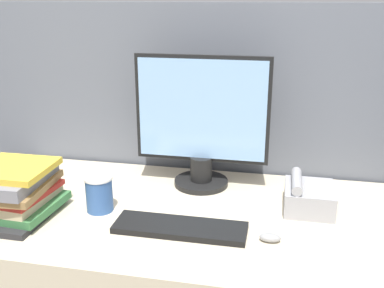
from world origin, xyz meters
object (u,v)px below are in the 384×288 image
(monitor, at_px, (202,127))
(keyboard, at_px, (180,228))
(desk_telephone, at_px, (308,197))
(book_stack, at_px, (17,191))
(coffee_cup, at_px, (99,194))
(mouse, at_px, (270,238))

(monitor, height_order, keyboard, monitor)
(keyboard, height_order, desk_telephone, desk_telephone)
(monitor, xyz_separation_m, book_stack, (-0.56, -0.38, -0.15))
(monitor, height_order, coffee_cup, monitor)
(mouse, bearing_deg, monitor, 126.49)
(monitor, relative_size, mouse, 7.81)
(monitor, xyz_separation_m, coffee_cup, (-0.30, -0.29, -0.17))
(keyboard, height_order, coffee_cup, coffee_cup)
(desk_telephone, bearing_deg, keyboard, -149.70)
(coffee_cup, relative_size, book_stack, 0.42)
(keyboard, height_order, mouse, mouse)
(desk_telephone, bearing_deg, coffee_cup, -167.82)
(keyboard, relative_size, mouse, 6.48)
(keyboard, relative_size, coffee_cup, 3.38)
(mouse, distance_m, coffee_cup, 0.60)
(monitor, bearing_deg, book_stack, -145.56)
(monitor, relative_size, coffee_cup, 4.07)
(monitor, bearing_deg, keyboard, -89.89)
(coffee_cup, bearing_deg, mouse, -8.93)
(keyboard, distance_m, mouse, 0.28)
(book_stack, bearing_deg, coffee_cup, 19.81)
(book_stack, bearing_deg, mouse, -0.11)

